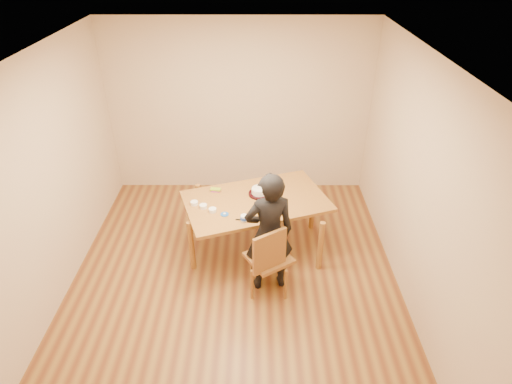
{
  "coord_description": "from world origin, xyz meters",
  "views": [
    {
      "loc": [
        0.27,
        -3.95,
        3.71
      ],
      "look_at": [
        0.26,
        0.58,
        0.9
      ],
      "focal_mm": 30.0,
      "sensor_mm": 36.0,
      "label": 1
    }
  ],
  "objects_px": {
    "dining_table": "(256,201)",
    "cake": "(259,191)",
    "cake_plate": "(259,194)",
    "dining_chair": "(269,258)",
    "person": "(269,233)"
  },
  "relations": [
    {
      "from": "dining_chair",
      "to": "person",
      "type": "height_order",
      "value": "person"
    },
    {
      "from": "cake_plate",
      "to": "cake",
      "type": "xyz_separation_m",
      "value": [
        0.0,
        0.0,
        0.04
      ]
    },
    {
      "from": "dining_table",
      "to": "cake",
      "type": "bearing_deg",
      "value": 51.82
    },
    {
      "from": "cake_plate",
      "to": "person",
      "type": "relative_size",
      "value": 0.18
    },
    {
      "from": "dining_chair",
      "to": "person",
      "type": "bearing_deg",
      "value": 57.55
    },
    {
      "from": "dining_chair",
      "to": "cake",
      "type": "distance_m",
      "value": 0.98
    },
    {
      "from": "dining_table",
      "to": "cake_plate",
      "type": "xyz_separation_m",
      "value": [
        0.04,
        0.13,
        0.03
      ]
    },
    {
      "from": "cake",
      "to": "person",
      "type": "relative_size",
      "value": 0.13
    },
    {
      "from": "dining_chair",
      "to": "dining_table",
      "type": "bearing_deg",
      "value": 68.51
    },
    {
      "from": "cake_plate",
      "to": "dining_chair",
      "type": "bearing_deg",
      "value": -83.34
    },
    {
      "from": "dining_table",
      "to": "dining_chair",
      "type": "xyz_separation_m",
      "value": [
        0.15,
        -0.78,
        -0.28
      ]
    },
    {
      "from": "dining_table",
      "to": "person",
      "type": "distance_m",
      "value": 0.75
    },
    {
      "from": "dining_chair",
      "to": "cake_plate",
      "type": "bearing_deg",
      "value": 64.21
    },
    {
      "from": "dining_table",
      "to": "cake",
      "type": "height_order",
      "value": "cake"
    },
    {
      "from": "dining_table",
      "to": "cake",
      "type": "distance_m",
      "value": 0.16
    }
  ]
}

